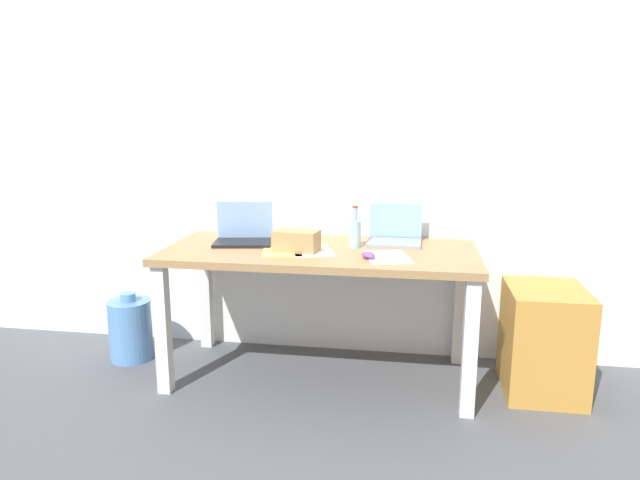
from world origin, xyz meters
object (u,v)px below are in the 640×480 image
object	(u,v)px
desk	(320,266)
filing_cabinet	(544,340)
cardboard_box	(296,241)
laptop_left	(244,234)
water_cooler_jug	(130,329)
computer_mouse	(368,255)
beer_bottle	(355,232)
laptop_right	(395,235)

from	to	relation	value
desk	filing_cabinet	world-z (taller)	desk
cardboard_box	filing_cabinet	bearing A→B (deg)	3.95
laptop_left	cardboard_box	size ratio (longest dim) A/B	1.52
laptop_left	cardboard_box	xyz separation A→B (m)	(0.34, -0.16, 0.01)
cardboard_box	filing_cabinet	size ratio (longest dim) A/B	0.41
desk	water_cooler_jug	distance (m)	1.28
desk	cardboard_box	bearing A→B (deg)	-146.72
computer_mouse	cardboard_box	bearing A→B (deg)	134.39
filing_cabinet	beer_bottle	bearing A→B (deg)	177.01
computer_mouse	desk	bearing A→B (deg)	116.37
desk	beer_bottle	world-z (taller)	beer_bottle
laptop_left	water_cooler_jug	bearing A→B (deg)	-178.02
beer_bottle	filing_cabinet	xyz separation A→B (m)	(1.03, -0.05, -0.55)
computer_mouse	water_cooler_jug	world-z (taller)	computer_mouse
laptop_left	filing_cabinet	distance (m)	1.75
cardboard_box	filing_cabinet	distance (m)	1.43
desk	beer_bottle	distance (m)	0.27
cardboard_box	water_cooler_jug	distance (m)	1.24
laptop_right	computer_mouse	xyz separation A→B (m)	(-0.12, -0.39, -0.03)
desk	computer_mouse	bearing A→B (deg)	-31.83
laptop_left	cardboard_box	world-z (taller)	laptop_left
laptop_right	cardboard_box	size ratio (longest dim) A/B	1.30
desk	water_cooler_jug	bearing A→B (deg)	177.29
water_cooler_jug	filing_cabinet	distance (m)	2.40
desk	laptop_right	size ratio (longest dim) A/B	5.58
water_cooler_jug	beer_bottle	bearing A→B (deg)	0.54
laptop_right	water_cooler_jug	world-z (taller)	laptop_right
laptop_left	water_cooler_jug	world-z (taller)	laptop_left
laptop_right	beer_bottle	world-z (taller)	beer_bottle
computer_mouse	filing_cabinet	bearing A→B (deg)	-20.36
desk	cardboard_box	xyz separation A→B (m)	(-0.12, -0.08, 0.16)
laptop_right	computer_mouse	world-z (taller)	laptop_right
desk	laptop_right	world-z (taller)	laptop_right
laptop_left	beer_bottle	xyz separation A→B (m)	(0.64, -0.01, 0.03)
desk	laptop_left	bearing A→B (deg)	169.91
filing_cabinet	computer_mouse	bearing A→B (deg)	-168.56
computer_mouse	beer_bottle	bearing A→B (deg)	79.56
laptop_left	beer_bottle	distance (m)	0.64
beer_bottle	computer_mouse	bearing A→B (deg)	-68.64
beer_bottle	water_cooler_jug	xyz separation A→B (m)	(-1.37, -0.01, -0.65)
desk	computer_mouse	size ratio (longest dim) A/B	17.10
beer_bottle	cardboard_box	distance (m)	0.34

